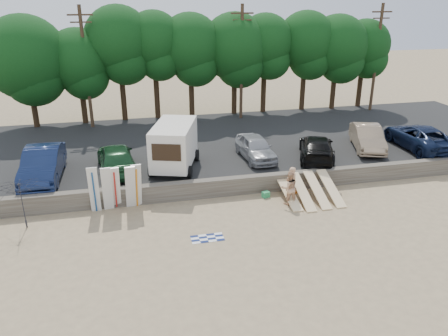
% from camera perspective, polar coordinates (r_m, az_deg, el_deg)
% --- Properties ---
extents(ground, '(120.00, 120.00, 0.00)m').
position_cam_1_polar(ground, '(22.39, 7.82, -6.12)').
color(ground, tan).
rests_on(ground, ground).
extents(seawall, '(44.00, 0.50, 1.00)m').
position_cam_1_polar(seawall, '(24.71, 5.49, -1.93)').
color(seawall, '#6B6356').
rests_on(seawall, ground).
extents(parking_lot, '(44.00, 14.50, 0.70)m').
position_cam_1_polar(parking_lot, '(31.48, 1.25, 3.19)').
color(parking_lot, '#282828').
rests_on(parking_lot, ground).
extents(treeline, '(33.25, 6.47, 9.02)m').
position_cam_1_polar(treeline, '(36.56, -3.72, 15.46)').
color(treeline, '#382616').
rests_on(treeline, parking_lot).
extents(utility_poles, '(25.80, 0.26, 9.00)m').
position_cam_1_polar(utility_poles, '(36.00, 2.31, 13.87)').
color(utility_poles, '#473321').
rests_on(utility_poles, parking_lot).
extents(box_trailer, '(3.38, 4.69, 2.71)m').
position_cam_1_polar(box_trailer, '(25.76, -6.53, 3.13)').
color(box_trailer, silver).
rests_on(box_trailer, parking_lot).
extents(car_0, '(1.94, 5.40, 1.77)m').
position_cam_1_polar(car_0, '(26.30, -22.59, 0.48)').
color(car_0, '#131F43').
rests_on(car_0, parking_lot).
extents(car_1, '(2.46, 5.14, 1.69)m').
position_cam_1_polar(car_1, '(26.10, -13.91, 1.31)').
color(car_1, '#163D1F').
rests_on(car_1, parking_lot).
extents(car_2, '(1.94, 4.36, 1.46)m').
position_cam_1_polar(car_2, '(27.47, 4.14, 2.69)').
color(car_2, '#939498').
rests_on(car_2, parking_lot).
extents(car_3, '(3.75, 5.45, 1.46)m').
position_cam_1_polar(car_3, '(27.98, 11.97, 2.63)').
color(car_3, black).
rests_on(car_3, parking_lot).
extents(car_4, '(3.10, 5.05, 1.57)m').
position_cam_1_polar(car_4, '(30.69, 18.21, 3.81)').
color(car_4, '#A08465').
rests_on(car_4, parking_lot).
extents(car_5, '(2.79, 5.77, 1.58)m').
position_cam_1_polar(car_5, '(32.08, 24.15, 3.74)').
color(car_5, '#0E1832').
rests_on(car_5, parking_lot).
extents(surfboard_upright_0, '(0.52, 0.54, 2.57)m').
position_cam_1_polar(surfboard_upright_0, '(22.80, -16.62, -2.74)').
color(surfboard_upright_0, silver).
rests_on(surfboard_upright_0, ground).
extents(surfboard_upright_1, '(0.54, 0.71, 2.54)m').
position_cam_1_polar(surfboard_upright_1, '(22.74, -15.00, -2.68)').
color(surfboard_upright_1, silver).
rests_on(surfboard_upright_1, ground).
extents(surfboard_upright_2, '(0.56, 0.85, 2.50)m').
position_cam_1_polar(surfboard_upright_2, '(22.81, -14.03, -2.55)').
color(surfboard_upright_2, silver).
rests_on(surfboard_upright_2, ground).
extents(surfboard_upright_3, '(0.58, 0.84, 2.51)m').
position_cam_1_polar(surfboard_upright_3, '(22.70, -12.12, -2.48)').
color(surfboard_upright_3, silver).
rests_on(surfboard_upright_3, ground).
extents(surfboard_upright_4, '(0.59, 0.74, 2.54)m').
position_cam_1_polar(surfboard_upright_4, '(22.79, -11.36, -2.28)').
color(surfboard_upright_4, silver).
rests_on(surfboard_upright_4, ground).
extents(surfboard_low_0, '(0.56, 2.92, 0.82)m').
position_cam_1_polar(surfboard_low_0, '(23.82, 8.47, -3.25)').
color(surfboard_low_0, beige).
rests_on(surfboard_low_0, ground).
extents(surfboard_low_1, '(0.56, 2.84, 1.10)m').
position_cam_1_polar(surfboard_low_1, '(23.78, 10.20, -3.05)').
color(surfboard_low_1, beige).
rests_on(surfboard_low_1, ground).
extents(surfboard_low_2, '(0.56, 2.84, 1.09)m').
position_cam_1_polar(surfboard_low_2, '(24.17, 12.06, -2.78)').
color(surfboard_low_2, beige).
rests_on(surfboard_low_2, ground).
extents(surfboard_low_3, '(0.56, 2.85, 1.08)m').
position_cam_1_polar(surfboard_low_3, '(24.55, 13.79, -2.55)').
color(surfboard_low_3, beige).
rests_on(surfboard_low_3, ground).
extents(beachgoer_a, '(0.80, 0.64, 1.91)m').
position_cam_1_polar(beachgoer_a, '(23.64, 8.75, -2.02)').
color(beachgoer_a, tan).
rests_on(beachgoer_a, ground).
extents(beachgoer_b, '(0.93, 0.74, 1.85)m').
position_cam_1_polar(beachgoer_b, '(23.18, 8.52, -2.58)').
color(beachgoer_b, tan).
rests_on(beachgoer_b, ground).
extents(cooler, '(0.45, 0.40, 0.32)m').
position_cam_1_polar(cooler, '(24.10, 5.47, -3.46)').
color(cooler, '#299957').
rests_on(cooler, ground).
extents(gear_bag, '(0.37, 0.35, 0.22)m').
position_cam_1_polar(gear_bag, '(24.85, 9.22, -2.97)').
color(gear_bag, '#C46117').
rests_on(gear_bag, ground).
extents(beach_towel, '(1.50, 1.50, 0.00)m').
position_cam_1_polar(beach_towel, '(20.24, -2.18, -9.14)').
color(beach_towel, white).
rests_on(beach_towel, ground).
extents(beach_umbrella, '(3.19, 3.23, 2.43)m').
position_cam_1_polar(beach_umbrella, '(22.62, -24.82, -4.34)').
color(beach_umbrella, black).
rests_on(beach_umbrella, ground).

